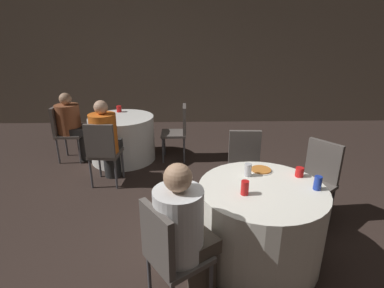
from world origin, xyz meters
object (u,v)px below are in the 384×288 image
soda_can_blue (318,183)px  person_white_shirt (186,234)px  chair_far_south (103,149)px  person_floral_shirt (73,126)px  chair_near_northeast (318,175)px  table_far (123,138)px  chair_far_west (64,128)px  chair_near_north (245,162)px  soda_can_red (245,188)px  table_near (259,223)px  pizza_plate_near (261,170)px  person_orange_shirt (106,141)px  soda_can_silver (248,170)px  chair_far_east (179,128)px  chair_near_southwest (168,250)px

soda_can_blue → person_white_shirt: bearing=-159.5°
chair_far_south → person_floral_shirt: 1.17m
chair_far_south → person_floral_shirt: (-0.70, 0.94, 0.04)m
chair_near_northeast → chair_far_south: size_ratio=1.00×
table_far → chair_far_west: bearing=179.4°
chair_near_north → soda_can_red: (-0.23, -1.08, 0.25)m
table_near → person_floral_shirt: size_ratio=1.00×
person_white_shirt → soda_can_blue: 1.22m
chair_far_west → pizza_plate_near: chair_far_west is taller
person_floral_shirt → person_orange_shirt: bearing=43.1°
pizza_plate_near → soda_can_silver: bearing=-145.4°
person_floral_shirt → pizza_plate_near: size_ratio=5.01×
table_far → pizza_plate_near: 2.72m
person_orange_shirt → table_far: bearing=90.0°
chair_near_northeast → soda_can_blue: bearing=116.3°
chair_far_east → chair_near_north: bearing=-149.6°
person_white_shirt → soda_can_red: size_ratio=9.76×
chair_near_north → chair_near_southwest: size_ratio=1.00×
chair_near_southwest → person_orange_shirt: size_ratio=0.77×
chair_far_south → chair_far_west: bearing=136.9°
chair_near_north → chair_far_east: 1.61m
chair_near_southwest → person_floral_shirt: 3.38m
chair_far_east → person_white_shirt: bearing=-177.8°
person_orange_shirt → soda_can_silver: (1.67, -1.37, 0.19)m
soda_can_silver → soda_can_blue: same height
chair_near_north → pizza_plate_near: chair_near_north is taller
chair_near_northeast → soda_can_red: size_ratio=7.45×
chair_near_north → person_orange_shirt: 1.91m
chair_far_south → soda_can_silver: size_ratio=7.45×
chair_near_southwest → person_orange_shirt: bearing=169.0°
table_far → chair_far_west: size_ratio=1.14×
soda_can_silver → soda_can_blue: 0.61m
chair_near_southwest → soda_can_red: chair_near_southwest is taller
chair_near_north → soda_can_red: bearing=80.9°
chair_far_east → soda_can_silver: size_ratio=7.45×
person_white_shirt → person_orange_shirt: (-1.08, 2.07, -0.00)m
person_orange_shirt → soda_can_red: 2.33m
chair_near_north → person_orange_shirt: person_orange_shirt is taller
chair_near_north → soda_can_red: size_ratio=7.45×
table_far → chair_far_south: (-0.07, -0.93, 0.18)m
table_far → person_orange_shirt: 0.81m
chair_far_east → soda_can_red: 2.56m
chair_far_east → pizza_plate_near: bearing=-157.5°
chair_near_southwest → person_floral_shirt: bearing=174.7°
soda_can_silver → soda_can_blue: (0.54, -0.27, 0.00)m
chair_near_north → person_floral_shirt: (-2.51, 1.41, 0.04)m
table_near → pizza_plate_near: 0.51m
table_far → chair_near_northeast: bearing=-35.8°
chair_near_northeast → person_floral_shirt: 3.69m
chair_near_north → person_orange_shirt: (-1.80, 0.63, 0.06)m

